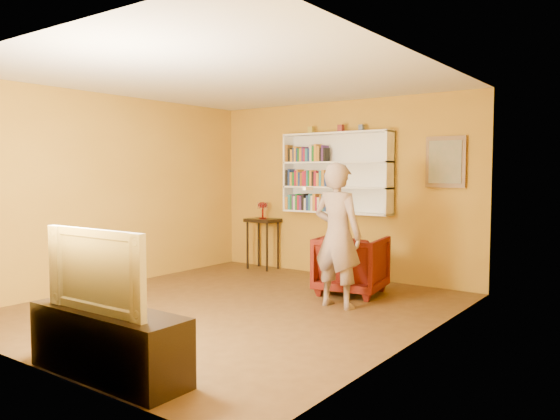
{
  "coord_description": "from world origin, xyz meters",
  "views": [
    {
      "loc": [
        4.23,
        -4.85,
        1.61
      ],
      "look_at": [
        0.12,
        0.75,
        1.13
      ],
      "focal_mm": 35.0,
      "sensor_mm": 36.0,
      "label": 1
    }
  ],
  "objects_px": {
    "armchair": "(351,265)",
    "television": "(107,269)",
    "console_table": "(263,227)",
    "ruby_lustre": "(263,207)",
    "tv_cabinet": "(108,343)",
    "person": "(337,235)",
    "bookshelf": "(338,173)"
  },
  "relations": [
    {
      "from": "armchair",
      "to": "console_table",
      "type": "bearing_deg",
      "value": -29.78
    },
    {
      "from": "armchair",
      "to": "television",
      "type": "xyz_separation_m",
      "value": [
        -0.12,
        -3.73,
        0.47
      ]
    },
    {
      "from": "bookshelf",
      "to": "ruby_lustre",
      "type": "height_order",
      "value": "bookshelf"
    },
    {
      "from": "bookshelf",
      "to": "armchair",
      "type": "bearing_deg",
      "value": -50.86
    },
    {
      "from": "person",
      "to": "tv_cabinet",
      "type": "relative_size",
      "value": 1.15
    },
    {
      "from": "ruby_lustre",
      "to": "armchair",
      "type": "xyz_separation_m",
      "value": [
        2.1,
        -0.77,
        -0.65
      ]
    },
    {
      "from": "television",
      "to": "console_table",
      "type": "bearing_deg",
      "value": 112.69
    },
    {
      "from": "tv_cabinet",
      "to": "television",
      "type": "xyz_separation_m",
      "value": [
        0.0,
        0.0,
        0.59
      ]
    },
    {
      "from": "bookshelf",
      "to": "television",
      "type": "xyz_separation_m",
      "value": [
        0.64,
        -4.66,
        -0.74
      ]
    },
    {
      "from": "bookshelf",
      "to": "tv_cabinet",
      "type": "relative_size",
      "value": 1.2
    },
    {
      "from": "ruby_lustre",
      "to": "television",
      "type": "height_order",
      "value": "television"
    },
    {
      "from": "console_table",
      "to": "television",
      "type": "xyz_separation_m",
      "value": [
        1.98,
        -4.5,
        0.16
      ]
    },
    {
      "from": "bookshelf",
      "to": "ruby_lustre",
      "type": "bearing_deg",
      "value": -173.22
    },
    {
      "from": "person",
      "to": "television",
      "type": "distance_m",
      "value": 3.01
    },
    {
      "from": "console_table",
      "to": "armchair",
      "type": "distance_m",
      "value": 2.26
    },
    {
      "from": "television",
      "to": "person",
      "type": "bearing_deg",
      "value": 82.64
    },
    {
      "from": "bookshelf",
      "to": "console_table",
      "type": "xyz_separation_m",
      "value": [
        -1.34,
        -0.16,
        -0.9
      ]
    },
    {
      "from": "console_table",
      "to": "tv_cabinet",
      "type": "bearing_deg",
      "value": -66.26
    },
    {
      "from": "console_table",
      "to": "ruby_lustre",
      "type": "distance_m",
      "value": 0.35
    },
    {
      "from": "ruby_lustre",
      "to": "television",
      "type": "relative_size",
      "value": 0.25
    },
    {
      "from": "television",
      "to": "tv_cabinet",
      "type": "bearing_deg",
      "value": 178.95
    },
    {
      "from": "television",
      "to": "armchair",
      "type": "bearing_deg",
      "value": 87.09
    },
    {
      "from": "bookshelf",
      "to": "person",
      "type": "xyz_separation_m",
      "value": [
        0.97,
        -1.66,
        -0.73
      ]
    },
    {
      "from": "bookshelf",
      "to": "ruby_lustre",
      "type": "distance_m",
      "value": 1.46
    },
    {
      "from": "console_table",
      "to": "armchair",
      "type": "xyz_separation_m",
      "value": [
        2.1,
        -0.77,
        -0.31
      ]
    },
    {
      "from": "console_table",
      "to": "tv_cabinet",
      "type": "distance_m",
      "value": 4.93
    },
    {
      "from": "ruby_lustre",
      "to": "tv_cabinet",
      "type": "height_order",
      "value": "ruby_lustre"
    },
    {
      "from": "armchair",
      "to": "television",
      "type": "distance_m",
      "value": 3.76
    },
    {
      "from": "bookshelf",
      "to": "television",
      "type": "relative_size",
      "value": 1.6
    },
    {
      "from": "ruby_lustre",
      "to": "tv_cabinet",
      "type": "relative_size",
      "value": 0.19
    },
    {
      "from": "ruby_lustre",
      "to": "person",
      "type": "distance_m",
      "value": 2.76
    },
    {
      "from": "ruby_lustre",
      "to": "person",
      "type": "height_order",
      "value": "person"
    }
  ]
}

